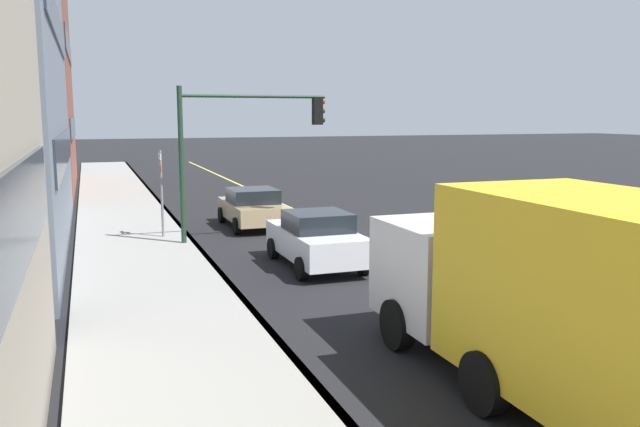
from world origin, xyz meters
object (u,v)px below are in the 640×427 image
at_px(truck_yellow, 586,301).
at_px(car_white, 316,239).
at_px(street_sign_post, 161,188).
at_px(car_tan, 253,207).
at_px(traffic_light_mast, 244,135).

bearing_deg(truck_yellow, car_white, 2.61).
xyz_separation_m(truck_yellow, street_sign_post, (14.83, 4.00, 0.11)).
xyz_separation_m(car_tan, car_white, (-6.78, -0.11, 0.04)).
bearing_deg(car_white, car_tan, 0.94).
bearing_deg(car_tan, truck_yellow, -178.08).
height_order(truck_yellow, street_sign_post, truck_yellow).
bearing_deg(truck_yellow, street_sign_post, 15.09).
bearing_deg(street_sign_post, truck_yellow, -164.91).
relative_size(truck_yellow, traffic_light_mast, 1.61).
height_order(traffic_light_mast, street_sign_post, traffic_light_mast).
xyz_separation_m(car_white, truck_yellow, (-9.69, -0.44, 0.87)).
bearing_deg(car_white, street_sign_post, 34.67).
distance_m(car_tan, street_sign_post, 3.95).
xyz_separation_m(car_tan, street_sign_post, (-1.64, 3.44, 1.02)).
distance_m(car_white, traffic_light_mast, 4.84).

